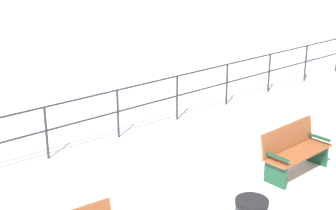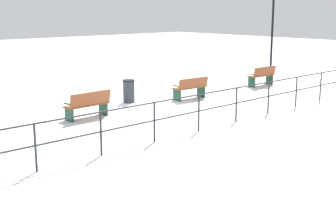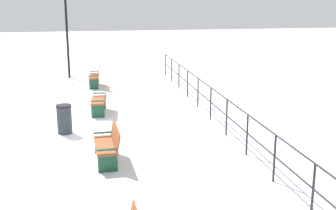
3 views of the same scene
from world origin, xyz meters
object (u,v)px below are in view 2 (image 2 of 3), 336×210
bench_nearest (262,75)px  bench_second (191,88)px  trash_bin (129,91)px  bench_third (88,105)px  lamppost_near (273,7)px

bench_nearest → bench_second: bearing=93.7°
trash_bin → bench_nearest: bearing=-98.9°
bench_third → trash_bin: 2.88m
bench_third → lamppost_near: 12.62m
bench_second → bench_third: size_ratio=0.96×
bench_second → bench_third: (-0.03, 4.83, -0.00)m
bench_nearest → bench_third: bench_nearest is taller
bench_second → lamppost_near: size_ratio=0.29×
lamppost_near → bench_third: bearing=96.4°
bench_third → trash_bin: size_ratio=1.76×
lamppost_near → trash_bin: size_ratio=5.76×
bench_third → trash_bin: bearing=-67.4°
lamppost_near → trash_bin: bearing=91.1°
bench_nearest → lamppost_near: lamppost_near is taller
bench_nearest → trash_bin: bench_nearest is taller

